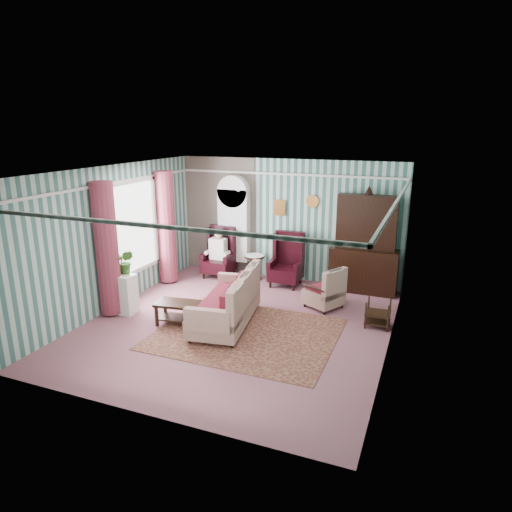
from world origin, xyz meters
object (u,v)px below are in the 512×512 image
at_px(dresser_hutch, 365,241).
at_px(sofa, 225,300).
at_px(floral_armchair, 324,287).
at_px(plant_stand, 122,294).
at_px(wingback_right, 286,260).
at_px(round_side_table, 254,267).
at_px(bookcase, 234,230).
at_px(wingback_left, 218,252).
at_px(seated_woman, 218,254).
at_px(nest_table, 378,313).
at_px(coffee_table, 180,313).

distance_m(dresser_hutch, sofa, 3.56).
bearing_deg(dresser_hutch, floral_armchair, -115.22).
bearing_deg(dresser_hutch, plant_stand, -144.92).
height_order(wingback_right, round_side_table, wingback_right).
height_order(bookcase, plant_stand, bookcase).
relative_size(bookcase, wingback_left, 1.79).
bearing_deg(seated_woman, wingback_right, 0.00).
relative_size(nest_table, floral_armchair, 0.61).
bearing_deg(round_side_table, seated_woman, -170.54).
bearing_deg(sofa, dresser_hutch, -46.40).
xyz_separation_m(round_side_table, plant_stand, (-1.70, -2.90, 0.10)).
relative_size(round_side_table, coffee_table, 0.67).
bearing_deg(nest_table, round_side_table, 151.80).
bearing_deg(dresser_hutch, round_side_table, -177.36).
relative_size(nest_table, sofa, 0.26).
bearing_deg(coffee_table, wingback_right, 67.12).
xyz_separation_m(seated_woman, sofa, (1.37, -2.50, -0.09)).
bearing_deg(coffee_table, bookcase, 95.59).
bearing_deg(coffee_table, plant_stand, 177.41).
bearing_deg(bookcase, dresser_hutch, -2.11).
bearing_deg(nest_table, bookcase, 153.08).
bearing_deg(wingback_left, bookcase, 57.34).
bearing_deg(coffee_table, round_side_table, 83.52).
bearing_deg(plant_stand, nest_table, 13.84).
distance_m(round_side_table, sofa, 2.69).
relative_size(bookcase, seated_woman, 1.90).
xyz_separation_m(sofa, floral_armchair, (1.54, 1.50, -0.05)).
bearing_deg(coffee_table, floral_armchair, 37.83).
height_order(round_side_table, nest_table, round_side_table).
relative_size(dresser_hutch, seated_woman, 2.00).
height_order(dresser_hutch, plant_stand, dresser_hutch).
bearing_deg(sofa, bookcase, 12.39).
bearing_deg(seated_woman, nest_table, -20.85).
bearing_deg(nest_table, coffee_table, -160.21).
bearing_deg(round_side_table, nest_table, -28.20).
xyz_separation_m(bookcase, plant_stand, (-1.05, -3.14, -0.72)).
distance_m(wingback_left, nest_table, 4.37).
height_order(bookcase, nest_table, bookcase).
bearing_deg(dresser_hutch, coffee_table, -133.62).
relative_size(wingback_left, plant_stand, 1.56).
relative_size(wingback_left, wingback_right, 1.00).
xyz_separation_m(nest_table, coffee_table, (-3.51, -1.26, -0.05)).
height_order(plant_stand, coffee_table, plant_stand).
distance_m(seated_woman, plant_stand, 2.87).
height_order(wingback_right, sofa, wingback_right).
bearing_deg(coffee_table, wingback_left, 101.33).
bearing_deg(dresser_hutch, wingback_left, -175.59).
bearing_deg(bookcase, coffee_table, -84.41).
bearing_deg(wingback_left, coffee_table, -78.67).
bearing_deg(coffee_table, sofa, 21.52).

